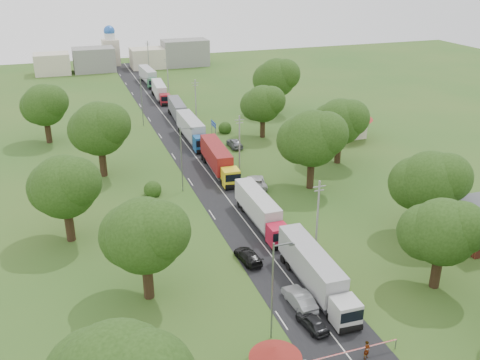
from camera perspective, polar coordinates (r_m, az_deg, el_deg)
name	(u,v)px	position (r m, az deg, el deg)	size (l,w,h in m)	color
ground	(252,231)	(68.71, 1.30, -5.42)	(260.00, 260.00, 0.00)	#2B571D
road	(209,174)	(85.94, -3.31, 0.59)	(8.00, 200.00, 0.04)	black
boom_barrier	(338,355)	(49.01, 10.40, -17.91)	(9.22, 0.35, 1.18)	slate
guard_booth	(275,359)	(46.11, 3.79, -18.52)	(4.40, 4.40, 3.45)	beige
info_sign	(214,127)	(99.85, -2.84, 5.66)	(0.12, 3.10, 4.10)	slate
pole_1	(318,215)	(62.90, 8.28, -3.71)	(1.60, 0.24, 9.00)	gray
pole_2	(239,141)	(86.72, -0.06, 4.15)	(1.60, 0.24, 9.00)	gray
pole_3	(196,100)	(112.47, -4.75, 8.49)	(1.60, 0.24, 9.00)	gray
pole_4	(168,74)	(139.10, -7.72, 11.17)	(1.60, 0.24, 9.00)	gray
pole_5	(148,55)	(166.18, -9.76, 12.96)	(1.60, 0.24, 9.00)	gray
lamp_0	(274,287)	(48.24, 3.65, -11.30)	(2.03, 0.22, 10.00)	slate
lamp_1	(182,156)	(78.20, -6.16, 2.54)	(2.03, 0.22, 10.00)	slate
lamp_2	(142,99)	(111.15, -10.37, 8.48)	(2.03, 0.22, 10.00)	slate
tree_2	(442,231)	(58.46, 20.72, -5.14)	(8.00, 8.00, 10.10)	#382616
tree_3	(430,182)	(68.70, 19.57, -0.16)	(8.80, 8.80, 11.07)	#382616
tree_4	(312,138)	(79.01, 7.67, 4.46)	(9.60, 9.60, 12.05)	#382616
tree_5	(340,121)	(90.01, 10.58, 6.16)	(8.80, 8.80, 11.07)	#382616
tree_6	(263,104)	(102.02, 2.43, 8.15)	(8.00, 8.00, 10.10)	#382616
tree_7	(276,78)	(118.57, 3.88, 10.84)	(9.60, 9.60, 12.05)	#382616
tree_10	(144,235)	(53.61, -10.19, -5.77)	(8.80, 8.80, 11.07)	#382616
tree_11	(64,186)	(66.82, -18.26, -0.63)	(8.80, 8.80, 11.07)	#382616
tree_12	(99,128)	(85.63, -14.80, 5.35)	(9.60, 9.60, 12.05)	#382616
tree_13	(44,105)	(104.95, -20.16, 7.54)	(8.80, 8.80, 11.07)	#382616
house_cream	(345,119)	(104.71, 11.16, 6.44)	(10.08, 10.08, 5.80)	beige
distant_town	(130,58)	(170.56, -11.66, 12.67)	(52.00, 8.00, 8.00)	gray
church	(111,48)	(177.57, -13.62, 13.52)	(5.00, 5.00, 12.30)	beige
truck_0	(315,271)	(56.95, 8.02, -9.63)	(2.86, 14.98, 4.15)	beige
truck_1	(260,210)	(69.48, 2.15, -3.18)	(2.42, 14.02, 3.89)	red
truck_2	(218,159)	(86.15, -2.36, 2.26)	(3.25, 15.21, 4.20)	yellow
truck_3	(192,129)	(101.23, -5.15, 5.39)	(2.65, 15.32, 4.25)	#185292
truck_4	(178,110)	(115.22, -6.62, 7.39)	(3.00, 13.70, 3.78)	white
truck_5	(160,91)	(132.54, -8.53, 9.36)	(3.10, 13.92, 3.84)	maroon
truck_6	(148,76)	(149.64, -9.76, 10.88)	(2.99, 14.61, 4.04)	#2A7046
car_lane_front	(312,322)	(52.52, 7.73, -14.80)	(1.61, 4.01, 1.37)	black
car_lane_mid	(299,299)	(55.12, 6.35, -12.49)	(1.75, 5.01, 1.65)	gray
car_lane_rear	(248,256)	(61.95, 0.86, -8.11)	(1.93, 4.74, 1.38)	black
car_verge_near	(257,182)	(81.08, 1.79, -0.21)	(2.57, 5.57, 1.55)	silver
car_verge_far	(235,143)	(97.70, -0.58, 3.95)	(1.95, 4.84, 1.65)	slate
pedestrian_near	(367,350)	(49.98, 13.38, -17.25)	(0.66, 0.43, 1.80)	gray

